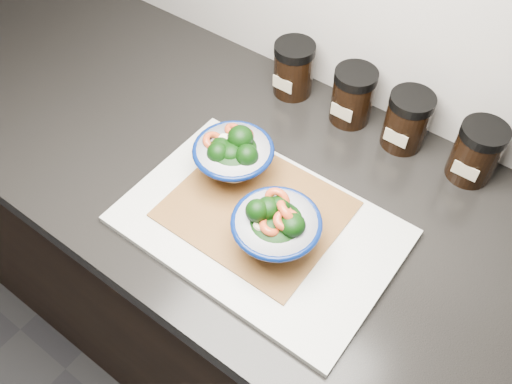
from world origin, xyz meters
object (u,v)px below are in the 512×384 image
Objects in this scene: spice_jar_c at (407,121)px; spice_jar_a at (294,69)px; bowl_right at (276,227)px; cutting_board at (260,226)px; spice_jar_d at (476,152)px; bowl_left at (233,156)px; spice_jar_b at (353,96)px.

spice_jar_a is at bearing 180.00° from spice_jar_c.
spice_jar_c is (0.05, 0.34, -0.01)m from bowl_right.
bowl_right is 1.25× the size of spice_jar_c.
spice_jar_a reaches higher than cutting_board.
bowl_right is (0.05, -0.02, 0.06)m from cutting_board.
cutting_board is 0.07m from bowl_right.
spice_jar_d reaches higher than cutting_board.
bowl_left reaches higher than spice_jar_b.
cutting_board is 3.18× the size of bowl_right.
spice_jar_b is 0.11m from spice_jar_c.
spice_jar_b is (-0.06, 0.34, -0.01)m from bowl_right.
cutting_board is 3.19× the size of bowl_left.
spice_jar_c is at bearing 81.31° from bowl_right.
spice_jar_d is at bearing 0.00° from spice_jar_b.
cutting_board is 3.98× the size of spice_jar_c.
spice_jar_d is (0.25, 0.00, 0.00)m from spice_jar_b.
spice_jar_d is at bearing 54.38° from cutting_board.
cutting_board is 0.13m from bowl_left.
bowl_right is 0.39m from spice_jar_a.
spice_jar_b is at bearing 180.00° from spice_jar_c.
bowl_left is at bearing -127.17° from spice_jar_c.
bowl_right reaches higher than spice_jar_d.
spice_jar_c reaches higher than cutting_board.
spice_jar_c is at bearing 73.15° from cutting_board.
spice_jar_a and spice_jar_d have the same top height.
bowl_right reaches higher than cutting_board.
bowl_right is at bearing -98.69° from spice_jar_c.
bowl_left is 0.27m from spice_jar_b.
bowl_left is at bearing 151.54° from bowl_right.
spice_jar_d is at bearing 0.00° from spice_jar_c.
cutting_board is at bearing -64.62° from spice_jar_a.
spice_jar_d is at bearing 0.00° from spice_jar_a.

